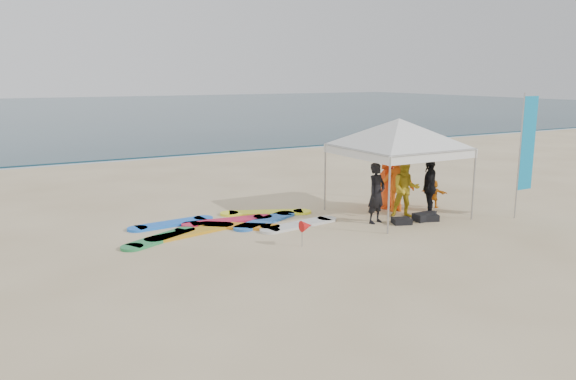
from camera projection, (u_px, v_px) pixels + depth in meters
The scene contains 14 objects.
ground at pixel (359, 263), 12.34m from camera, with size 120.00×120.00×0.00m, color beige.
ocean at pixel (47, 111), 63.76m from camera, with size 160.00×84.00×0.08m, color #0C2633.
shoreline_foam at pixel (143, 158), 27.94m from camera, with size 160.00×1.20×0.01m, color silver.
person_black_a at pixel (377, 193), 15.51m from camera, with size 0.61×0.40×1.68m, color black.
person_yellow at pixel (406, 189), 16.16m from camera, with size 0.81×0.63×1.67m, color gold.
person_orange_a at pixel (396, 181), 16.87m from camera, with size 1.21×0.70×1.88m, color orange.
person_black_b at pixel (429, 187), 16.26m from camera, with size 1.01×0.42×1.72m, color black.
person_orange_b at pixel (388, 181), 17.25m from camera, with size 0.83×0.54×1.69m, color #FF4D16.
person_seated at pixel (434, 194), 17.42m from camera, with size 0.81×0.26×0.87m, color orange.
canopy_tent at pixel (399, 119), 16.05m from camera, with size 4.29×4.29×3.24m.
feather_flag at pixel (527, 145), 15.90m from camera, with size 0.60×0.04×3.58m.
marker_pennant at pixel (306, 226), 13.45m from camera, with size 0.28×0.28×0.64m.
gear_pile at pixel (420, 218), 15.82m from camera, with size 1.64×0.63×0.22m.
surfboard_spread at pixel (230, 224), 15.37m from camera, with size 5.67×2.75×0.07m.
Camera 1 is at (-7.06, -9.54, 4.04)m, focal length 35.00 mm.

